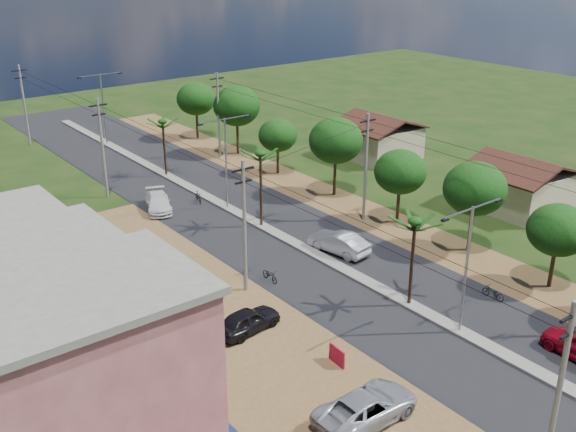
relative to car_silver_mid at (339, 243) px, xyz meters
The scene contains 36 objects.
ground 12.69m from the car_silver_mid, 97.56° to the right, with size 160.00×160.00×0.00m, color black.
road 3.06m from the car_silver_mid, 124.23° to the left, with size 12.00×110.00×0.04m, color black.
median 5.74m from the car_silver_mid, 107.00° to the left, with size 1.00×90.00×0.18m, color #605E56.
dirt_lot_west 17.29m from the car_silver_mid, 164.72° to the right, with size 18.00×46.00×0.04m, color brown.
dirt_shoulder_east 7.30m from the car_silver_mid, 19.70° to the left, with size 5.00×90.00×0.03m, color brown.
shophouse_pink 27.13m from the car_silver_mid, 152.04° to the right, with size 9.00×6.40×10.30m.
shophouse_cream 24.60m from the car_silver_mid, 166.79° to the right, with size 9.00×6.40×9.30m.
house_east_near 18.58m from the car_silver_mid, ahead, with size 7.60×7.50×4.60m.
house_east_far 24.80m from the car_silver_mid, 38.62° to the left, with size 7.60×7.50×4.60m.
tree_east_b 15.06m from the car_silver_mid, 58.69° to the right, with size 4.00×4.00×5.83m.
tree_east_c 10.58m from the car_silver_mid, 34.65° to the right, with size 4.60×4.60×6.83m.
tree_east_d 8.63m from the car_silver_mid, 10.60° to the left, with size 4.20×4.20×6.13m.
tree_east_e 13.06m from the car_silver_mid, 49.97° to the left, with size 4.80×4.80×7.14m.
tree_east_f 19.25m from the car_silver_mid, 66.64° to the left, with size 3.80×3.80×5.52m.
tree_east_g 27.08m from the car_silver_mid, 72.27° to the left, with size 5.00×5.00×7.38m.
tree_east_h 34.57m from the car_silver_mid, 76.82° to the left, with size 4.40×4.40×6.52m.
palm_median_near 9.92m from the car_silver_mid, 101.02° to the right, with size 2.00×2.00×6.15m.
palm_median_mid 9.18m from the car_silver_mid, 102.60° to the left, with size 2.00×2.00×6.55m.
palm_median_far 23.93m from the car_silver_mid, 94.06° to the left, with size 2.00×2.00×5.85m.
streetlight_near 13.28m from the car_silver_mid, 97.56° to the right, with size 5.10×0.18×8.00m.
streetlight_mid 13.18m from the car_silver_mid, 97.62° to the left, with size 5.10×0.18×8.00m.
streetlight_far 37.70m from the car_silver_mid, 92.55° to the left, with size 5.10×0.18×8.00m.
utility_pole_w_a 24.48m from the car_silver_mid, 111.02° to the right, with size 1.60×0.24×9.00m.
utility_pole_w_b 9.54m from the car_silver_mid, behind, with size 1.60×0.24×9.00m.
utility_pole_w_c 23.47m from the car_silver_mid, 112.00° to the left, with size 1.60×0.24×9.00m.
utility_pole_w_d 43.50m from the car_silver_mid, 101.54° to the left, with size 1.60×0.24×9.00m.
utility_pole_e_b 7.85m from the car_silver_mid, 30.58° to the left, with size 1.60×0.24×9.00m.
utility_pole_e_c 26.41m from the car_silver_mid, 77.09° to the left, with size 1.60×0.24×9.00m.
car_silver_mid is the anchor object (origin of this frame).
car_white_far 17.09m from the car_silver_mid, 112.45° to the left, with size 1.95×4.81×1.40m, color silver.
car_parked_silver 18.84m from the car_silver_mid, 127.75° to the right, with size 2.54×5.51×1.53m, color #9B9DA3.
car_parked_dark 12.42m from the car_silver_mid, 157.22° to the right, with size 1.70×4.22×1.44m, color black.
moto_rider_east 11.74m from the car_silver_mid, 74.03° to the right, with size 0.57×1.62×0.85m, color black.
moto_rider_west_a 6.69m from the car_silver_mid, behind, with size 0.58×1.67×0.87m, color black.
moto_rider_west_b 15.57m from the car_silver_mid, 100.60° to the left, with size 0.45×1.61×0.96m, color black.
roadside_sign 14.23m from the car_silver_mid, 132.13° to the right, with size 0.19×1.30×1.08m.
Camera 1 is at (-28.92, -20.79, 21.44)m, focal length 42.00 mm.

